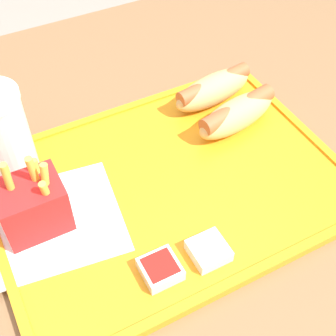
{
  "coord_description": "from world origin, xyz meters",
  "views": [
    {
      "loc": [
        -0.16,
        -0.36,
        1.26
      ],
      "look_at": [
        0.03,
        0.01,
        0.81
      ],
      "focal_mm": 50.0,
      "sensor_mm": 36.0,
      "label": 1
    }
  ],
  "objects_px": {
    "fries_carton": "(33,205)",
    "hot_dog_near": "(237,113)",
    "soda_cup": "(1,136)",
    "sauce_cup_mayo": "(209,250)",
    "sauce_cup_ketchup": "(160,269)",
    "hot_dog_far": "(213,89)"
  },
  "relations": [
    {
      "from": "hot_dog_near",
      "to": "fries_carton",
      "type": "relative_size",
      "value": 1.31
    },
    {
      "from": "sauce_cup_mayo",
      "to": "soda_cup",
      "type": "bearing_deg",
      "value": 125.32
    },
    {
      "from": "hot_dog_near",
      "to": "soda_cup",
      "type": "bearing_deg",
      "value": 168.29
    },
    {
      "from": "hot_dog_far",
      "to": "fries_carton",
      "type": "relative_size",
      "value": 1.3
    },
    {
      "from": "hot_dog_far",
      "to": "hot_dog_near",
      "type": "height_order",
      "value": "same"
    },
    {
      "from": "fries_carton",
      "to": "hot_dog_near",
      "type": "bearing_deg",
      "value": 6.29
    },
    {
      "from": "sauce_cup_mayo",
      "to": "hot_dog_far",
      "type": "bearing_deg",
      "value": 57.65
    },
    {
      "from": "sauce_cup_mayo",
      "to": "fries_carton",
      "type": "bearing_deg",
      "value": 140.09
    },
    {
      "from": "hot_dog_far",
      "to": "sauce_cup_mayo",
      "type": "bearing_deg",
      "value": -122.35
    },
    {
      "from": "soda_cup",
      "to": "sauce_cup_mayo",
      "type": "bearing_deg",
      "value": -54.68
    },
    {
      "from": "hot_dog_near",
      "to": "sauce_cup_ketchup",
      "type": "relative_size",
      "value": 3.43
    },
    {
      "from": "soda_cup",
      "to": "fries_carton",
      "type": "relative_size",
      "value": 1.51
    },
    {
      "from": "fries_carton",
      "to": "sauce_cup_mayo",
      "type": "distance_m",
      "value": 0.22
    },
    {
      "from": "hot_dog_near",
      "to": "sauce_cup_mayo",
      "type": "distance_m",
      "value": 0.23
    },
    {
      "from": "soda_cup",
      "to": "fries_carton",
      "type": "distance_m",
      "value": 0.11
    },
    {
      "from": "fries_carton",
      "to": "sauce_cup_mayo",
      "type": "bearing_deg",
      "value": -39.91
    },
    {
      "from": "fries_carton",
      "to": "sauce_cup_ketchup",
      "type": "xyz_separation_m",
      "value": [
        0.1,
        -0.13,
        -0.03
      ]
    },
    {
      "from": "soda_cup",
      "to": "hot_dog_near",
      "type": "height_order",
      "value": "soda_cup"
    },
    {
      "from": "soda_cup",
      "to": "sauce_cup_ketchup",
      "type": "height_order",
      "value": "soda_cup"
    },
    {
      "from": "soda_cup",
      "to": "hot_dog_far",
      "type": "distance_m",
      "value": 0.32
    },
    {
      "from": "sauce_cup_ketchup",
      "to": "hot_dog_near",
      "type": "bearing_deg",
      "value": 38.25
    },
    {
      "from": "soda_cup",
      "to": "fries_carton",
      "type": "height_order",
      "value": "soda_cup"
    }
  ]
}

